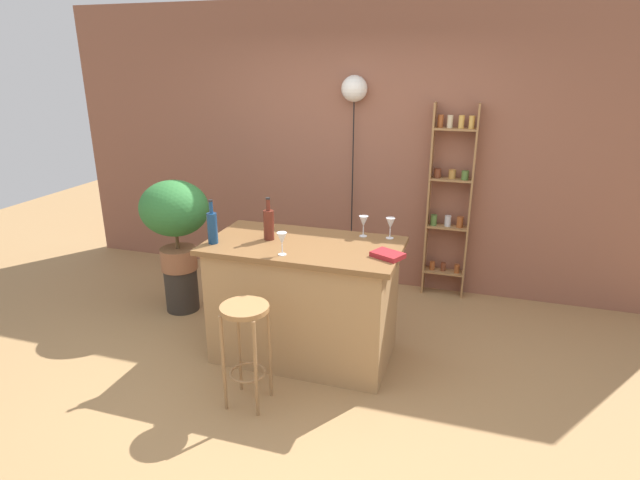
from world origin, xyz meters
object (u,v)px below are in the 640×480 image
object	(u,v)px
wine_glass_right	(364,222)
cookbook	(388,255)
spice_shelf	(449,200)
plant_stool	(182,289)
potted_plant	(175,214)
bar_stool	(246,333)
wine_glass_center	(282,239)
bottle_spirits_clear	(269,224)
bottle_soda_blue	(212,227)
pendant_globe_light	(354,90)
wine_glass_left	(390,224)

from	to	relation	value
wine_glass_right	cookbook	distance (m)	0.49
spice_shelf	plant_stool	distance (m)	2.68
wine_glass_right	cookbook	world-z (taller)	wine_glass_right
plant_stool	potted_plant	distance (m)	0.73
bar_stool	wine_glass_center	world-z (taller)	wine_glass_center
spice_shelf	bottle_spirits_clear	distance (m)	1.94
plant_stool	bottle_soda_blue	xyz separation A→B (m)	(0.72, -0.60, 0.87)
wine_glass_right	pendant_globe_light	distance (m)	1.59
cookbook	bar_stool	bearing A→B (deg)	-117.45
bottle_spirits_clear	bottle_soda_blue	world-z (taller)	bottle_soda_blue
spice_shelf	pendant_globe_light	distance (m)	1.38
bar_stool	pendant_globe_light	distance (m)	2.67
spice_shelf	potted_plant	xyz separation A→B (m)	(-2.31, -1.11, -0.04)
cookbook	wine_glass_right	bearing A→B (deg)	149.74
bottle_spirits_clear	bar_stool	bearing A→B (deg)	-80.41
bar_stool	bottle_soda_blue	size ratio (longest dim) A/B	2.20
wine_glass_right	bar_stool	bearing A→B (deg)	-118.53
bottle_spirits_clear	pendant_globe_light	world-z (taller)	pendant_globe_light
spice_shelf	wine_glass_right	bearing A→B (deg)	-114.77
spice_shelf	bottle_spirits_clear	size ratio (longest dim) A/B	5.72
potted_plant	bottle_soda_blue	size ratio (longest dim) A/B	2.49
spice_shelf	potted_plant	bearing A→B (deg)	-154.44
bottle_soda_blue	pendant_globe_light	world-z (taller)	pendant_globe_light
bottle_spirits_clear	wine_glass_center	world-z (taller)	bottle_spirits_clear
bottle_soda_blue	cookbook	xyz separation A→B (m)	(1.30, 0.10, -0.11)
spice_shelf	wine_glass_left	size ratio (longest dim) A/B	11.46
pendant_globe_light	wine_glass_center	bearing A→B (deg)	-91.41
bottle_spirits_clear	bottle_soda_blue	xyz separation A→B (m)	(-0.36, -0.21, 0.00)
wine_glass_right	cookbook	bearing A→B (deg)	-55.79
spice_shelf	pendant_globe_light	world-z (taller)	pendant_globe_light
wine_glass_right	pendant_globe_light	xyz separation A→B (m)	(-0.41, 1.24, 0.90)
bar_stool	wine_glass_right	world-z (taller)	wine_glass_right
plant_stool	wine_glass_center	xyz separation A→B (m)	(1.30, -0.67, 0.86)
bottle_soda_blue	wine_glass_left	xyz separation A→B (m)	(1.24, 0.51, -0.01)
plant_stool	wine_glass_center	world-z (taller)	wine_glass_center
wine_glass_center	wine_glass_left	bearing A→B (deg)	41.52
plant_stool	bottle_spirits_clear	bearing A→B (deg)	-20.06
wine_glass_left	pendant_globe_light	bearing A→B (deg)	116.51
potted_plant	pendant_globe_light	world-z (taller)	pendant_globe_light
bar_stool	pendant_globe_light	bearing A→B (deg)	86.41
wine_glass_center	cookbook	xyz separation A→B (m)	(0.72, 0.18, -0.10)
wine_glass_center	wine_glass_right	xyz separation A→B (m)	(0.45, 0.57, 0.00)
wine_glass_center	bottle_soda_blue	bearing A→B (deg)	173.03
wine_glass_left	cookbook	xyz separation A→B (m)	(0.06, -0.41, -0.10)
potted_plant	plant_stool	bearing A→B (deg)	0.00
wine_glass_center	pendant_globe_light	xyz separation A→B (m)	(0.04, 1.81, 0.90)
wine_glass_center	potted_plant	bearing A→B (deg)	152.59
bar_stool	cookbook	distance (m)	1.10
wine_glass_right	pendant_globe_light	size ratio (longest dim) A/B	0.08
pendant_globe_light	cookbook	bearing A→B (deg)	-67.62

